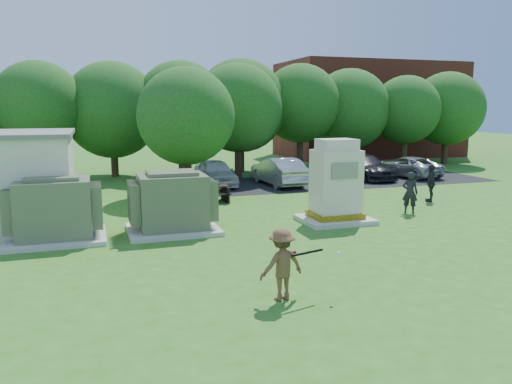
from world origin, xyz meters
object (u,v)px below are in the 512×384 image
object	(u,v)px
transformer_right	(173,204)
car_dark	(364,167)
generator_cabinet	(336,186)
person_by_generator	(410,193)
picnic_table	(209,192)
car_white	(215,173)
batter	(282,265)
transformer_left	(55,211)
person_walking_right	(431,183)
car_silver_a	(279,171)
car_silver_b	(407,167)

from	to	relation	value
transformer_right	car_dark	distance (m)	15.97
generator_cabinet	person_by_generator	bearing A→B (deg)	7.39
picnic_table	car_white	xyz separation A→B (m)	(1.41, 4.61, 0.26)
picnic_table	batter	size ratio (longest dim) A/B	1.09
transformer_left	person_by_generator	size ratio (longest dim) A/B	1.81
picnic_table	person_walking_right	bearing A→B (deg)	-16.96
transformer_left	batter	distance (m)	8.48
transformer_right	car_silver_a	xyz separation A→B (m)	(7.11, 8.65, -0.22)
transformer_left	picnic_table	xyz separation A→B (m)	(6.06, 4.87, -0.51)
person_walking_right	car_silver_a	world-z (taller)	person_walking_right
car_silver_a	car_dark	world-z (taller)	car_silver_a
person_walking_right	transformer_left	bearing A→B (deg)	-48.69
person_by_generator	car_silver_a	xyz separation A→B (m)	(-2.33, 8.57, -0.08)
batter	car_silver_a	bearing A→B (deg)	-119.98
transformer_right	car_dark	size ratio (longest dim) A/B	0.61
car_silver_a	car_dark	xyz separation A→B (m)	(5.77, 0.79, -0.04)
picnic_table	car_white	size ratio (longest dim) A/B	0.41
picnic_table	transformer_left	bearing A→B (deg)	-141.24
transformer_right	car_silver_a	distance (m)	11.20
person_by_generator	car_dark	xyz separation A→B (m)	(3.43, 9.36, -0.12)
person_by_generator	car_silver_a	distance (m)	8.88
car_silver_b	generator_cabinet	bearing A→B (deg)	33.58
transformer_left	car_silver_b	world-z (taller)	transformer_left
picnic_table	generator_cabinet	bearing A→B (deg)	-55.88
car_dark	generator_cabinet	bearing A→B (deg)	-126.62
car_silver_a	person_walking_right	bearing A→B (deg)	122.14
picnic_table	batter	distance (m)	11.76
car_silver_b	picnic_table	bearing A→B (deg)	7.41
person_walking_right	picnic_table	bearing A→B (deg)	-72.86
car_white	car_dark	distance (m)	9.10
person_walking_right	car_silver_b	world-z (taller)	person_walking_right
picnic_table	transformer_right	bearing A→B (deg)	-115.88
transformer_right	generator_cabinet	world-z (taller)	generator_cabinet
car_white	car_silver_b	distance (m)	11.98
transformer_left	transformer_right	size ratio (longest dim) A/B	1.00
person_walking_right	car_white	bearing A→B (deg)	-98.76
batter	person_by_generator	distance (m)	10.69
batter	car_silver_b	size ratio (longest dim) A/B	0.36
person_walking_right	car_silver_b	size ratio (longest dim) A/B	0.38
car_silver_a	car_silver_b	distance (m)	8.67
transformer_left	car_silver_a	distance (m)	13.85
transformer_right	generator_cabinet	bearing A→B (deg)	-3.61
transformer_left	person_by_generator	bearing A→B (deg)	0.37
car_white	car_silver_a	size ratio (longest dim) A/B	0.92
generator_cabinet	person_by_generator	distance (m)	3.59
car_silver_a	transformer_right	bearing A→B (deg)	47.30
batter	car_silver_b	world-z (taller)	batter
transformer_left	picnic_table	distance (m)	7.79
transformer_left	car_silver_b	xyz separation A→B (m)	(19.46, 9.31, -0.35)
transformer_right	person_walking_right	xyz separation A→B (m)	(11.86, 1.97, -0.13)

